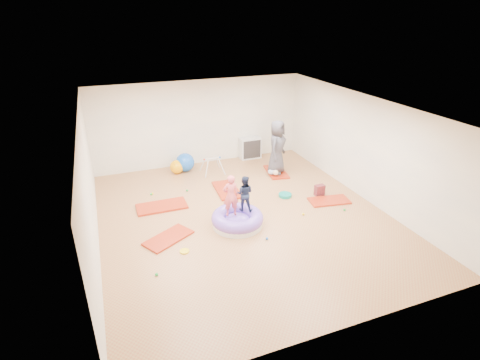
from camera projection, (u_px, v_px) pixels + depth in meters
name	position (u px, v px, depth m)	size (l,w,h in m)	color
room	(244.00, 166.00, 8.94)	(7.01, 8.01, 2.81)	#A2603C
gym_mat_front_left	(168.00, 238.00, 8.59)	(1.12, 0.56, 0.05)	red
gym_mat_mid_left	(162.00, 206.00, 9.97)	(1.31, 0.65, 0.05)	red
gym_mat_center_back	(227.00, 190.00, 10.88)	(1.25, 0.63, 0.05)	red
gym_mat_right	(329.00, 201.00, 10.27)	(1.09, 0.55, 0.05)	red
gym_mat_rear_right	(276.00, 172.00, 12.10)	(1.14, 0.57, 0.05)	red
inflatable_cushion	(237.00, 220.00, 9.08)	(1.26, 1.26, 0.40)	silver
child_pink	(231.00, 194.00, 8.74)	(0.38, 0.25, 1.04)	#DD565D
child_navy	(244.00, 192.00, 8.99)	(0.44, 0.34, 0.90)	#1A243F
adult_caregiver	(277.00, 147.00, 11.66)	(0.83, 0.54, 1.71)	#3E3D44
infant	(274.00, 172.00, 11.77)	(0.36, 0.37, 0.21)	#A8B4CF
ball_pit_balls	(222.00, 213.00, 9.63)	(5.10, 3.71, 0.06)	green
exercise_ball_blue	(185.00, 162.00, 12.09)	(0.60, 0.60, 0.60)	blue
exercise_ball_orange	(177.00, 167.00, 11.96)	(0.44, 0.44, 0.44)	#FAA400
infant_play_gym	(212.00, 163.00, 11.89)	(0.69, 0.66, 0.53)	silver
cube_shelf	(250.00, 148.00, 13.15)	(0.74, 0.37, 0.74)	silver
balance_disc	(285.00, 195.00, 10.53)	(0.36, 0.36, 0.08)	#0C7F70
backpack	(320.00, 190.00, 10.56)	(0.27, 0.17, 0.31)	maroon
yellow_toy	(184.00, 251.00, 8.13)	(0.21, 0.21, 0.03)	yellow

